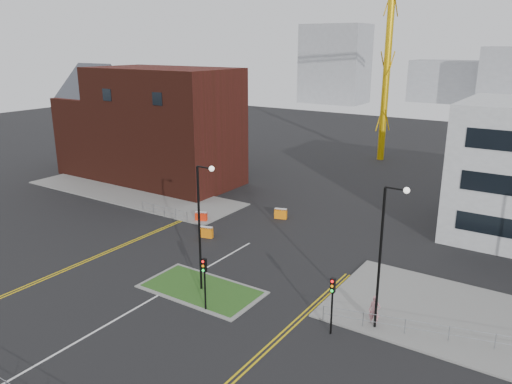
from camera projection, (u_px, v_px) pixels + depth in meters
ground at (91, 334)px, 29.90m from camera, size 200.00×200.00×0.00m
pavement_left at (132, 193)px, 58.03m from camera, size 28.00×8.00×0.12m
island_kerb at (202, 289)px, 35.23m from camera, size 8.60×4.60×0.08m
grass_island at (201, 289)px, 35.22m from camera, size 8.00×4.00×0.12m
brick_building at (147, 126)px, 62.46m from camera, size 24.20×10.07×14.24m
streetlamp_island at (202, 218)px, 33.58m from camera, size 1.46×0.36×9.18m
streetlamp_right_near at (384, 247)px, 28.84m from camera, size 1.46×0.36×9.18m
traffic_light_island at (204, 274)px, 31.84m from camera, size 0.28×0.33×3.65m
traffic_light_right at (332, 295)px, 29.21m from camera, size 0.28×0.33×3.65m
railing_left at (164, 210)px, 49.89m from camera, size 6.05×0.05×1.10m
railing_right at (496, 339)px, 28.05m from camera, size 19.05×5.05×1.10m
centre_line at (116, 319)px, 31.50m from camera, size 0.15×30.00×0.01m
yellow_left_a at (117, 247)px, 42.65m from camera, size 0.12×24.00×0.01m
yellow_left_b at (119, 248)px, 42.49m from camera, size 0.12×24.00×0.01m
yellow_right_a at (278, 336)px, 29.68m from camera, size 0.12×20.00×0.01m
yellow_right_b at (282, 338)px, 29.52m from camera, size 0.12×20.00×0.01m
skyline_a at (335, 64)px, 143.84m from camera, size 18.00×12.00×22.00m
skyline_d at (465, 82)px, 144.37m from camera, size 30.00×12.00×12.00m
pedestrian at (375, 311)px, 30.59m from camera, size 0.76×0.55×1.95m
barrier_left at (201, 216)px, 48.68m from camera, size 1.23×0.74×0.98m
barrier_mid at (206, 232)px, 44.65m from camera, size 1.26×0.69×1.01m
barrier_right at (281, 213)px, 49.46m from camera, size 1.29×0.76×1.03m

